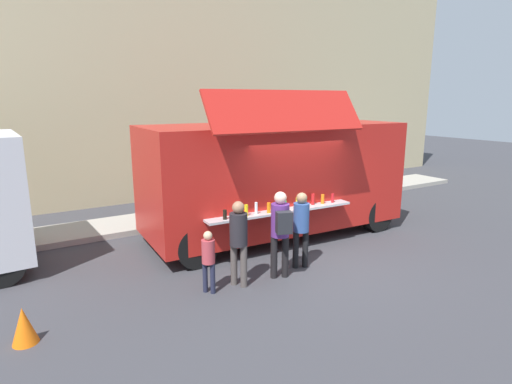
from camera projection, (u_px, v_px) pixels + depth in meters
ground_plane at (315, 259)px, 9.15m from camera, size 60.00×60.00×0.00m
curb_strip at (93, 230)px, 10.91m from camera, size 28.00×1.60×0.15m
building_behind at (91, 76)px, 13.76m from camera, size 32.00×2.40×8.40m
food_truck_main at (275, 175)px, 10.45m from camera, size 6.61×3.25×3.63m
traffic_cone_orange at (24, 326)px, 5.92m from camera, size 0.36×0.36×0.55m
trash_bin at (332, 184)px, 14.65m from camera, size 0.60×0.60×1.02m
customer_front_ordering at (301, 223)px, 8.48m from camera, size 0.33×0.33×1.60m
customer_mid_with_backpack at (281, 226)px, 7.93m from camera, size 0.43×0.57×1.73m
customer_rear_waiting at (239, 236)px, 7.62m from camera, size 0.33×0.33×1.64m
child_near_queue at (208, 256)px, 7.40m from camera, size 0.24×0.24×1.17m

